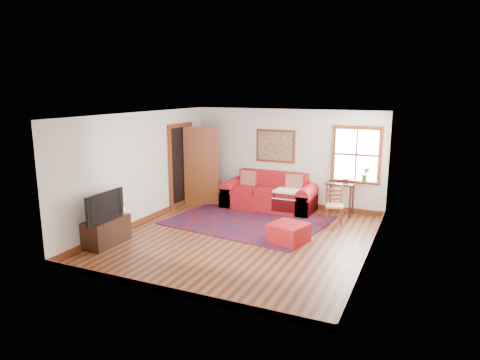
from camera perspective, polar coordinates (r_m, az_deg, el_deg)
The scene contains 13 objects.
ground at distance 8.87m, azimuth 0.44°, elevation -7.65°, with size 5.50×5.50×0.00m, color #3F1D11.
room_envelope at distance 8.47m, azimuth 0.50°, elevation 2.95°, with size 5.04×5.54×2.52m.
window at distance 10.60m, azimuth 15.36°, elevation 2.51°, with size 1.18×0.20×1.38m.
doorway at distance 11.12m, azimuth -6.24°, elevation 2.02°, with size 0.89×1.08×2.14m.
framed_artwork at distance 11.08m, azimuth 4.74°, elevation 4.53°, with size 1.05×0.07×0.85m.
persian_rug at distance 9.96m, azimuth 1.21°, elevation -5.37°, with size 3.35×2.68×0.02m, color #5C0D14.
red_leather_sofa at distance 10.93m, azimuth 3.92°, elevation -2.22°, with size 2.34×0.97×0.91m.
red_ottoman at distance 8.60m, azimuth 6.47°, elevation -7.03°, with size 0.66×0.66×0.38m, color #A3151A.
side_table at distance 10.59m, azimuth 13.24°, elevation -0.98°, with size 0.66×0.49×0.79m.
ladder_back_chair at distance 9.92m, azimuth 12.44°, elevation -3.13°, with size 0.47×0.46×0.82m.
media_cabinet at distance 8.80m, azimuth -17.34°, elevation -6.57°, with size 0.43×0.96×0.53m, color black.
television at distance 8.54m, azimuth -18.04°, elevation -3.32°, with size 0.99×0.13×0.57m, color black.
candle_hurricane at distance 8.97m, azimuth -15.43°, elevation -3.75°, with size 0.12×0.12×0.18m.
Camera 1 is at (3.38, -7.64, 2.99)m, focal length 32.00 mm.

